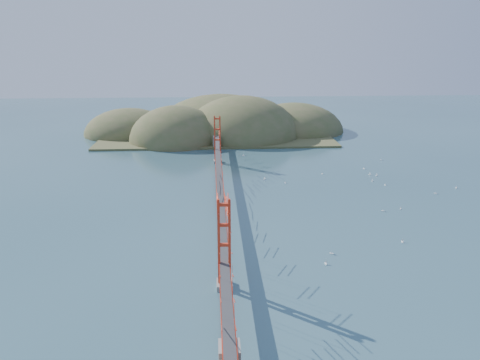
{
  "coord_description": "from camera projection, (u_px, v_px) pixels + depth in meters",
  "views": [
    {
      "loc": [
        -1.19,
        -82.0,
        30.16
      ],
      "look_at": [
        3.72,
        0.0,
        4.72
      ],
      "focal_mm": 35.0,
      "sensor_mm": 36.0,
      "label": 1
    }
  ],
  "objects": [
    {
      "name": "sailboat_5",
      "position": [
        385.0,
        185.0,
        98.33
      ],
      "size": [
        0.5,
        0.54,
        0.61
      ],
      "color": "white",
      "rests_on": "ground"
    },
    {
      "name": "sailboat_16",
      "position": [
        322.0,
        173.0,
        106.32
      ],
      "size": [
        0.55,
        0.55,
        0.59
      ],
      "color": "white",
      "rests_on": "ground"
    },
    {
      "name": "sailboat_14",
      "position": [
        401.0,
        209.0,
        84.75
      ],
      "size": [
        0.6,
        0.6,
        0.64
      ],
      "color": "white",
      "rests_on": "ground"
    },
    {
      "name": "sailboat_1",
      "position": [
        285.0,
        183.0,
        99.74
      ],
      "size": [
        0.53,
        0.53,
        0.58
      ],
      "color": "white",
      "rests_on": "ground"
    },
    {
      "name": "sailboat_8",
      "position": [
        372.0,
        181.0,
        100.96
      ],
      "size": [
        0.57,
        0.57,
        0.6
      ],
      "color": "white",
      "rests_on": "ground"
    },
    {
      "name": "sailboat_12",
      "position": [
        244.0,
        155.0,
        122.56
      ],
      "size": [
        0.65,
        0.6,
        0.73
      ],
      "color": "white",
      "rests_on": "ground"
    },
    {
      "name": "sailboat_10",
      "position": [
        326.0,
        263.0,
        64.38
      ],
      "size": [
        0.56,
        0.64,
        0.73
      ],
      "color": "white",
      "rests_on": "ground"
    },
    {
      "name": "sailboat_2",
      "position": [
        383.0,
        210.0,
        83.81
      ],
      "size": [
        0.66,
        0.66,
        0.71
      ],
      "color": "white",
      "rests_on": "ground"
    },
    {
      "name": "sailboat_11",
      "position": [
        435.0,
        193.0,
        93.13
      ],
      "size": [
        0.68,
        0.68,
        0.71
      ],
      "color": "white",
      "rests_on": "ground"
    },
    {
      "name": "sailboat_0",
      "position": [
        402.0,
        241.0,
        71.25
      ],
      "size": [
        0.47,
        0.58,
        0.69
      ],
      "color": "white",
      "rests_on": "ground"
    },
    {
      "name": "ground",
      "position": [
        220.0,
        204.0,
        87.18
      ],
      "size": [
        320.0,
        320.0,
        0.0
      ],
      "primitive_type": "plane",
      "color": "#335866",
      "rests_on": "ground"
    },
    {
      "name": "sailboat_6",
      "position": [
        332.0,
        253.0,
        67.42
      ],
      "size": [
        0.63,
        0.63,
        0.7
      ],
      "color": "white",
      "rests_on": "ground"
    },
    {
      "name": "sailboat_17",
      "position": [
        381.0,
        160.0,
        117.99
      ],
      "size": [
        0.61,
        0.59,
        0.69
      ],
      "color": "white",
      "rests_on": "ground"
    },
    {
      "name": "sailboat_3",
      "position": [
        265.0,
        179.0,
        102.3
      ],
      "size": [
        0.64,
        0.64,
        0.71
      ],
      "color": "white",
      "rests_on": "ground"
    },
    {
      "name": "sailboat_4",
      "position": [
        377.0,
        175.0,
        104.96
      ],
      "size": [
        0.66,
        0.66,
        0.69
      ],
      "color": "white",
      "rests_on": "ground"
    },
    {
      "name": "bridge",
      "position": [
        220.0,
        168.0,
        85.28
      ],
      "size": [
        2.2,
        94.4,
        12.0
      ],
      "color": "gray",
      "rests_on": "ground"
    },
    {
      "name": "sailboat_7",
      "position": [
        370.0,
        174.0,
        105.75
      ],
      "size": [
        0.58,
        0.53,
        0.66
      ],
      "color": "white",
      "rests_on": "ground"
    },
    {
      "name": "far_headlands",
      "position": [
        223.0,
        132.0,
        152.64
      ],
      "size": [
        84.0,
        58.0,
        25.0
      ],
      "color": "brown",
      "rests_on": "ground"
    },
    {
      "name": "sailboat_15",
      "position": [
        364.0,
        168.0,
        110.47
      ],
      "size": [
        0.64,
        0.64,
        0.7
      ],
      "color": "white",
      "rests_on": "ground"
    },
    {
      "name": "sailboat_9",
      "position": [
        456.0,
        187.0,
        96.51
      ],
      "size": [
        0.54,
        0.59,
        0.66
      ],
      "color": "white",
      "rests_on": "ground"
    }
  ]
}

